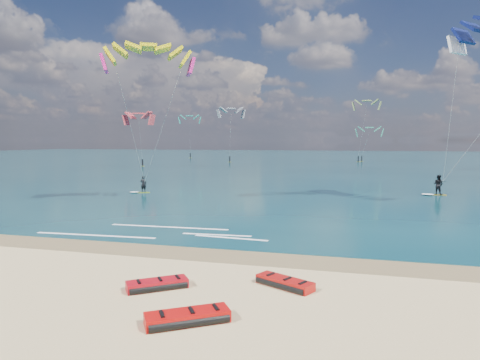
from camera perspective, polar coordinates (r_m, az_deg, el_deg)
name	(u,v)px	position (r m, az deg, el deg)	size (l,w,h in m)	color
ground	(275,180)	(56.35, 4.62, -0.03)	(320.00, 320.00, 0.00)	tan
wet_sand_strip	(138,249)	(21.38, -13.40, -8.98)	(320.00, 2.40, 0.01)	brown
sea	(316,159)	(119.75, 10.05, 2.74)	(320.00, 200.00, 0.04)	#0B343E
packed_kite_left	(157,289)	(15.86, -10.98, -14.04)	(2.31, 1.03, 0.37)	#B80914
packed_kite_mid	(285,287)	(15.85, 5.98, -13.98)	(2.34, 1.00, 0.36)	#B50F0C
packed_kite_right	(188,323)	(13.03, -7.01, -18.39)	(2.62, 1.11, 0.40)	#C30908
kitesurfer_main	(146,119)	(38.94, -12.48, 7.92)	(10.64, 10.01, 13.97)	#B4E51B
kitesurfer_far	(471,101)	(41.85, 28.43, 9.25)	(10.01, 10.13, 16.55)	yellow
shoreline_foam	(165,233)	(24.60, -9.97, -6.94)	(12.98, 3.66, 0.01)	white
distant_kites	(295,137)	(96.54, 7.39, 5.66)	(81.81, 42.88, 14.28)	#C93B42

